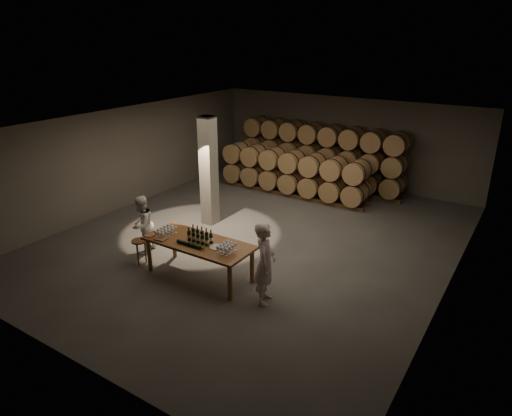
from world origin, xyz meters
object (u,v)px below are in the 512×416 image
Objects in this scene: bottle_cluster at (200,237)px; plate at (216,247)px; tasting_table at (199,246)px; notebook_near at (161,239)px; person_woman at (142,225)px; person_man at (265,263)px; stool at (139,244)px.

bottle_cluster is 0.50m from plate.
tasting_table is 0.89m from notebook_near.
person_woman reaches higher than plate.
plate is at bearing 8.17° from notebook_near.
person_man is at bearing -3.21° from bottle_cluster.
notebook_near is at bearing -154.17° from tasting_table.
tasting_table is 10.05× the size of notebook_near.
person_man reaches higher than bottle_cluster.
bottle_cluster is at bearing 65.18° from person_man.
tasting_table is at bearing 177.59° from plate.
person_man is at bearing -2.67° from tasting_table.
plate is 2.23m from stool.
person_woman is (-3.89, 0.30, -0.14)m from person_man.
tasting_table is 4.18× the size of stool.
person_woman is at bearing 174.79° from plate.
stool is at bearing 23.03° from person_woman.
plate is at bearing -2.41° from tasting_table.
bottle_cluster is 2.34× the size of notebook_near.
stool is (-0.86, 0.11, -0.41)m from notebook_near.
person_man reaches higher than stool.
person_man reaches higher than notebook_near.
person_woman is at bearing 147.17° from notebook_near.
stool is (-1.66, -0.28, -0.29)m from tasting_table.
plate is 1.32m from person_man.
bottle_cluster is 1.80m from stool.
bottle_cluster is 0.97× the size of stool.
bottle_cluster is 2.11m from person_woman.
plate is at bearing -4.39° from bottle_cluster.
notebook_near is at bearing 49.11° from person_woman.
tasting_table is 1.84m from person_man.
person_man reaches higher than tasting_table.
notebook_near is (-0.80, -0.39, 0.12)m from tasting_table.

